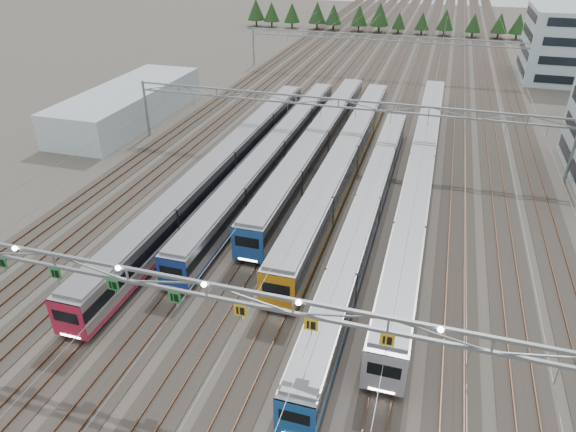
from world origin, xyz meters
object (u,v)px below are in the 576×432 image
(train_e, at_px, (367,209))
(gantry_mid, at_px, (338,110))
(train_d, at_px, (345,159))
(train_a, at_px, (224,165))
(gantry_far, at_px, (384,43))
(west_shed, at_px, (128,104))
(gantry_near, at_px, (205,294))
(train_b, at_px, (274,153))
(train_c, at_px, (317,143))
(train_f, at_px, (421,168))

(train_e, relative_size, gantry_mid, 0.95)
(train_d, height_order, gantry_mid, gantry_mid)
(train_a, distance_m, gantry_far, 57.53)
(train_d, xyz_separation_m, west_shed, (-36.59, 10.73, 0.29))
(gantry_near, height_order, west_shed, gantry_near)
(train_a, xyz_separation_m, gantry_near, (11.20, -28.86, 4.95))
(train_b, distance_m, train_d, 9.01)
(train_d, height_order, gantry_far, gantry_far)
(train_a, height_order, train_c, train_c)
(train_f, bearing_deg, train_b, -179.02)
(gantry_far, height_order, west_shed, gantry_far)
(train_b, height_order, train_c, train_c)
(train_b, distance_m, train_f, 18.00)
(train_a, height_order, gantry_mid, gantry_mid)
(train_b, relative_size, train_c, 1.05)
(gantry_mid, relative_size, gantry_far, 1.00)
(gantry_near, height_order, gantry_mid, gantry_near)
(train_c, distance_m, train_f, 14.05)
(train_d, relative_size, gantry_near, 0.98)
(train_d, xyz_separation_m, gantry_near, (-2.30, -34.56, 4.85))
(train_c, height_order, gantry_far, gantry_far)
(west_shed, bearing_deg, train_d, -16.34)
(train_c, distance_m, train_d, 5.98)
(train_e, height_order, train_f, train_f)
(train_a, bearing_deg, train_f, 14.31)
(train_f, distance_m, west_shed, 46.83)
(west_shed, bearing_deg, train_a, -35.43)
(gantry_mid, bearing_deg, gantry_far, 90.00)
(train_f, bearing_deg, train_d, -179.74)
(train_d, xyz_separation_m, train_e, (4.50, -11.46, -0.32))
(train_a, relative_size, gantry_mid, 1.03)
(train_b, relative_size, gantry_mid, 0.97)
(gantry_near, bearing_deg, train_e, 73.60)
(train_b, distance_m, train_e, 17.54)
(train_c, relative_size, gantry_near, 0.92)
(gantry_near, xyz_separation_m, gantry_far, (0.05, 85.12, -0.70))
(gantry_mid, xyz_separation_m, west_shed, (-34.34, 5.17, -3.86))
(gantry_mid, bearing_deg, train_d, -67.95)
(train_e, bearing_deg, train_f, 68.64)
(train_f, bearing_deg, train_e, -111.36)
(train_d, distance_m, gantry_near, 34.98)
(train_a, bearing_deg, gantry_mid, 45.01)
(train_a, relative_size, train_e, 1.09)
(train_a, height_order, gantry_near, gantry_near)
(train_e, relative_size, train_f, 0.80)
(train_b, height_order, train_d, train_d)
(train_f, bearing_deg, west_shed, 166.81)
(train_a, bearing_deg, gantry_near, -68.79)
(train_b, bearing_deg, train_f, 0.98)
(train_b, bearing_deg, gantry_far, 82.43)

